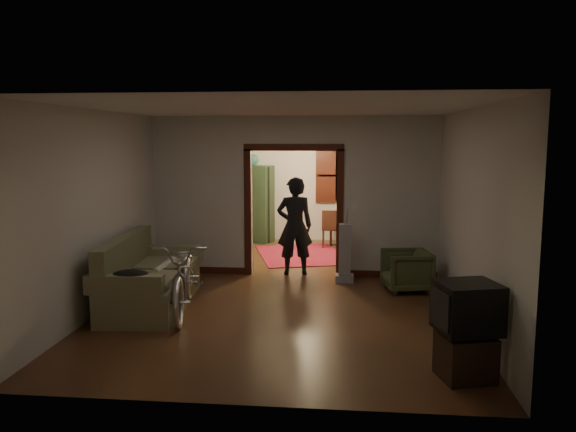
# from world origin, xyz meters

# --- Properties ---
(floor) EXTENTS (5.00, 8.50, 0.01)m
(floor) POSITION_xyz_m (0.00, 0.00, 0.00)
(floor) COLOR #3A2012
(floor) RESTS_ON ground
(ceiling) EXTENTS (5.00, 8.50, 0.01)m
(ceiling) POSITION_xyz_m (0.00, 0.00, 2.80)
(ceiling) COLOR white
(ceiling) RESTS_ON floor
(wall_back) EXTENTS (5.00, 0.02, 2.80)m
(wall_back) POSITION_xyz_m (0.00, 4.25, 1.40)
(wall_back) COLOR beige
(wall_back) RESTS_ON floor
(wall_left) EXTENTS (0.02, 8.50, 2.80)m
(wall_left) POSITION_xyz_m (-2.50, 0.00, 1.40)
(wall_left) COLOR beige
(wall_left) RESTS_ON floor
(wall_right) EXTENTS (0.02, 8.50, 2.80)m
(wall_right) POSITION_xyz_m (2.50, 0.00, 1.40)
(wall_right) COLOR beige
(wall_right) RESTS_ON floor
(partition_wall) EXTENTS (5.00, 0.14, 2.80)m
(partition_wall) POSITION_xyz_m (0.00, 0.75, 1.40)
(partition_wall) COLOR beige
(partition_wall) RESTS_ON floor
(door_casing) EXTENTS (1.74, 0.20, 2.32)m
(door_casing) POSITION_xyz_m (0.00, 0.75, 1.10)
(door_casing) COLOR #3A160D
(door_casing) RESTS_ON floor
(far_window) EXTENTS (0.98, 0.06, 1.28)m
(far_window) POSITION_xyz_m (0.70, 4.21, 1.55)
(far_window) COLOR black
(far_window) RESTS_ON wall_back
(chandelier) EXTENTS (0.24, 0.24, 0.24)m
(chandelier) POSITION_xyz_m (0.00, 2.50, 2.35)
(chandelier) COLOR #FFE0A5
(chandelier) RESTS_ON ceiling
(light_switch) EXTENTS (0.08, 0.01, 0.12)m
(light_switch) POSITION_xyz_m (1.05, 0.68, 1.25)
(light_switch) COLOR silver
(light_switch) RESTS_ON partition_wall
(sofa) EXTENTS (1.15, 2.26, 1.01)m
(sofa) POSITION_xyz_m (-1.87, -1.34, 0.51)
(sofa) COLOR #606040
(sofa) RESTS_ON floor
(rolled_paper) EXTENTS (0.11, 0.86, 0.11)m
(rolled_paper) POSITION_xyz_m (-1.77, -1.04, 0.53)
(rolled_paper) COLOR beige
(rolled_paper) RESTS_ON sofa
(jacket) EXTENTS (0.49, 0.37, 0.14)m
(jacket) POSITION_xyz_m (-1.82, -2.25, 0.68)
(jacket) COLOR black
(jacket) RESTS_ON sofa
(bicycle) EXTENTS (1.03, 2.07, 1.04)m
(bicycle) POSITION_xyz_m (-1.31, -1.60, 0.52)
(bicycle) COLOR silver
(bicycle) RESTS_ON floor
(armchair) EXTENTS (0.83, 0.81, 0.65)m
(armchair) POSITION_xyz_m (1.88, -0.14, 0.33)
(armchair) COLOR #404929
(armchair) RESTS_ON floor
(tv_stand) EXTENTS (0.60, 0.57, 0.46)m
(tv_stand) POSITION_xyz_m (2.11, -3.46, 0.23)
(tv_stand) COLOR black
(tv_stand) RESTS_ON floor
(crt_tv) EXTENTS (0.69, 0.65, 0.50)m
(crt_tv) POSITION_xyz_m (2.11, -3.46, 0.74)
(crt_tv) COLOR black
(crt_tv) RESTS_ON tv_stand
(vacuum) EXTENTS (0.36, 0.33, 1.00)m
(vacuum) POSITION_xyz_m (0.90, 0.32, 0.50)
(vacuum) COLOR gray
(vacuum) RESTS_ON floor
(person) EXTENTS (0.70, 0.53, 1.74)m
(person) POSITION_xyz_m (0.01, 0.79, 0.87)
(person) COLOR black
(person) RESTS_ON floor
(oriental_rug) EXTENTS (2.21, 2.57, 0.02)m
(oriental_rug) POSITION_xyz_m (0.01, 2.44, 0.01)
(oriental_rug) COLOR maroon
(oriental_rug) RESTS_ON floor
(locker) EXTENTS (1.00, 0.75, 1.79)m
(locker) POSITION_xyz_m (-1.24, 3.93, 0.89)
(locker) COLOR #1E321F
(locker) RESTS_ON floor
(globe) EXTENTS (0.27, 0.27, 0.27)m
(globe) POSITION_xyz_m (-1.24, 3.93, 1.94)
(globe) COLOR #1E5972
(globe) RESTS_ON locker
(desk) EXTENTS (1.07, 0.75, 0.72)m
(desk) POSITION_xyz_m (1.03, 3.80, 0.36)
(desk) COLOR black
(desk) RESTS_ON floor
(desk_chair) EXTENTS (0.39, 0.39, 0.85)m
(desk_chair) POSITION_xyz_m (0.59, 3.36, 0.42)
(desk_chair) COLOR black
(desk_chair) RESTS_ON floor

